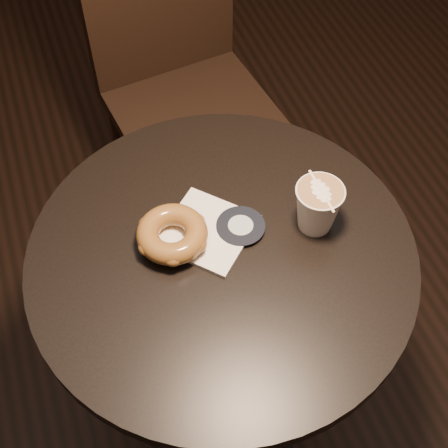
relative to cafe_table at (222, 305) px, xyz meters
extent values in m
plane|color=black|center=(0.00, 0.00, -0.55)|extent=(4.50, 4.50, 0.00)
cylinder|color=black|center=(0.00, 0.00, 0.18)|extent=(0.70, 0.70, 0.03)
cylinder|color=black|center=(0.00, 0.00, -0.18)|extent=(0.07, 0.07, 0.70)
cylinder|color=black|center=(0.00, 0.00, -0.54)|extent=(0.44, 0.44, 0.02)
cube|color=black|center=(0.14, 0.64, -0.08)|extent=(0.46, 0.46, 0.04)
cylinder|color=black|center=(-0.01, 0.44, -0.32)|extent=(0.04, 0.04, 0.47)
cylinder|color=black|center=(0.34, 0.49, -0.32)|extent=(0.04, 0.04, 0.47)
cylinder|color=black|center=(-0.05, 0.79, -0.32)|extent=(0.04, 0.04, 0.47)
cylinder|color=black|center=(0.30, 0.84, -0.32)|extent=(0.04, 0.04, 0.47)
cube|color=white|center=(-0.01, 0.05, 0.20)|extent=(0.21, 0.21, 0.01)
torus|color=brown|center=(-0.08, 0.04, 0.23)|extent=(0.13, 0.13, 0.04)
camera|label=1|loc=(-0.21, -0.59, 1.12)|focal=50.00mm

